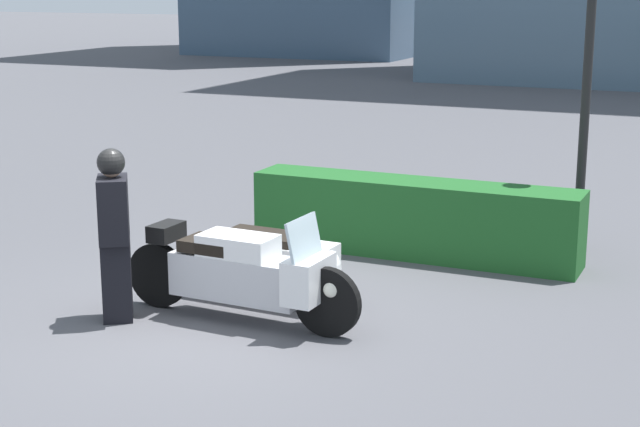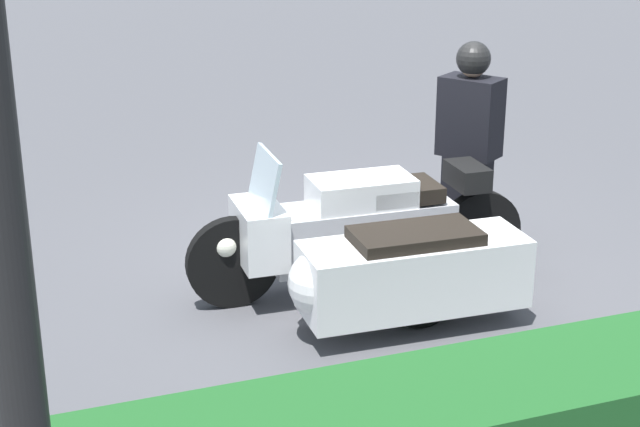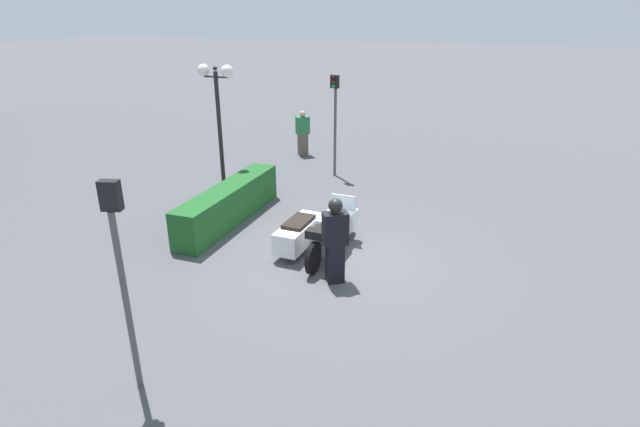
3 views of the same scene
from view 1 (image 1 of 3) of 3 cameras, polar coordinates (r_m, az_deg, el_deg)
name	(u,v)px [view 1 (image 1 of 3)]	position (r m, az deg, el deg)	size (l,w,h in m)	color
ground_plane	(191,321)	(10.28, -7.52, -6.19)	(160.00, 160.00, 0.00)	#4C4C51
police_motorcycle	(260,267)	(10.37, -3.50, -3.11)	(2.73, 1.41, 1.17)	black
officer_rider	(114,231)	(10.18, -11.88, -0.98)	(0.52, 0.57, 1.80)	black
hedge_bush_curbside	(414,218)	(12.50, 5.49, -0.27)	(4.22, 0.71, 0.97)	#1E5623
twin_lamp_post	(591,24)	(12.95, 15.47, 10.59)	(0.34, 1.09, 3.77)	black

